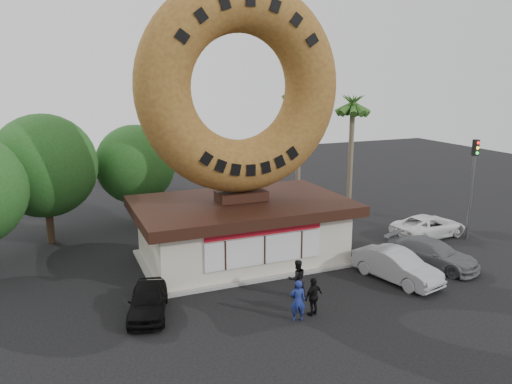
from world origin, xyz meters
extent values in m
plane|color=black|center=(0.00, 0.00, 0.00)|extent=(90.00, 90.00, 0.00)
cube|color=beige|center=(0.00, 6.00, 1.50)|extent=(10.00, 6.00, 3.00)
cube|color=#999993|center=(0.00, 6.00, 0.07)|extent=(10.60, 6.60, 0.15)
cube|color=#3F3F3F|center=(0.00, 6.00, 3.05)|extent=(10.00, 6.00, 0.10)
cube|color=black|center=(0.00, 6.00, 3.00)|extent=(11.20, 7.20, 0.55)
cube|color=silver|center=(0.00, 2.95, 1.55)|extent=(6.00, 0.12, 1.40)
cube|color=#A40E1B|center=(0.00, 2.93, 2.55)|extent=(6.00, 0.10, 0.45)
cube|color=black|center=(0.00, 6.00, 3.55)|extent=(2.60, 1.40, 0.50)
torus|color=olive|center=(0.00, 6.00, 9.15)|extent=(10.69, 2.73, 10.69)
cylinder|color=#473321|center=(-9.50, 13.00, 1.65)|extent=(0.44, 0.44, 3.30)
sphere|color=#1B4819|center=(-9.50, 13.00, 4.65)|extent=(6.00, 6.00, 6.00)
cylinder|color=#473321|center=(-4.00, 15.00, 1.43)|extent=(0.44, 0.44, 2.86)
sphere|color=#1B4819|center=(-4.00, 15.00, 4.03)|extent=(5.20, 5.20, 5.20)
cylinder|color=#726651|center=(7.50, 14.00, 4.50)|extent=(0.36, 0.36, 9.00)
cylinder|color=#726651|center=(11.00, 12.50, 4.00)|extent=(0.36, 0.36, 8.00)
cylinder|color=#59595E|center=(-2.00, 16.00, 4.00)|extent=(0.18, 0.18, 8.00)
cylinder|color=#59595E|center=(-1.10, 16.00, 7.90)|extent=(1.80, 0.12, 0.12)
cube|color=#59595E|center=(-0.20, 16.00, 7.85)|extent=(0.45, 0.20, 0.12)
cylinder|color=#59595E|center=(14.00, 4.00, 3.00)|extent=(0.18, 0.18, 6.00)
cube|color=black|center=(14.00, 4.00, 5.60)|extent=(0.30, 0.28, 0.95)
sphere|color=red|center=(14.00, 3.85, 5.90)|extent=(0.18, 0.18, 0.18)
sphere|color=yellow|center=(14.00, 3.85, 5.60)|extent=(0.18, 0.18, 0.18)
sphere|color=green|center=(14.00, 3.85, 5.30)|extent=(0.18, 0.18, 0.18)
imported|color=navy|center=(-0.39, -1.34, 0.87)|extent=(0.73, 0.59, 1.74)
imported|color=black|center=(0.60, 0.64, 0.88)|extent=(0.90, 0.72, 1.76)
imported|color=black|center=(0.43, -1.18, 0.83)|extent=(1.05, 0.70, 1.66)
imported|color=black|center=(-5.91, 1.50, 0.64)|extent=(2.46, 4.02, 1.28)
imported|color=#939397|center=(5.91, 0.45, 0.75)|extent=(2.61, 4.80, 1.50)
imported|color=slate|center=(8.81, 1.23, 0.70)|extent=(3.64, 5.20, 1.40)
imported|color=white|center=(12.06, 5.18, 0.68)|extent=(5.08, 2.73, 1.36)
camera|label=1|loc=(-9.12, -17.88, 9.78)|focal=35.00mm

